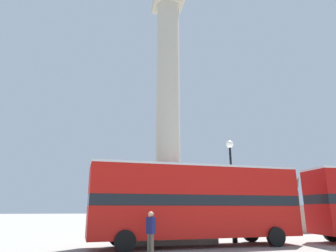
# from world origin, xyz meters

# --- Properties ---
(ground_plane) EXTENTS (200.00, 200.00, 0.00)m
(ground_plane) POSITION_xyz_m (0.00, 0.00, 0.00)
(ground_plane) COLOR gray
(monument_column) EXTENTS (4.81, 4.81, 18.99)m
(monument_column) POSITION_xyz_m (0.00, 0.00, 5.99)
(monument_column) COLOR #ADA593
(monument_column) RESTS_ON ground_plane
(bus_b) EXTENTS (11.65, 3.51, 4.25)m
(bus_b) POSITION_xyz_m (0.94, -3.04, 2.35)
(bus_b) COLOR #B7140F
(bus_b) RESTS_ON ground_plane
(equestrian_statue) EXTENTS (3.29, 2.58, 5.53)m
(equestrian_statue) POSITION_xyz_m (11.48, 4.36, 1.56)
(equestrian_statue) COLOR #ADA593
(equestrian_statue) RESTS_ON ground_plane
(street_lamp) EXTENTS (0.47, 0.47, 6.15)m
(street_lamp) POSITION_xyz_m (3.68, -1.73, 3.72)
(street_lamp) COLOR black
(street_lamp) RESTS_ON ground_plane
(pedestrian_near_lamp) EXTENTS (0.38, 0.52, 1.83)m
(pedestrian_near_lamp) POSITION_xyz_m (-1.94, -5.64, 1.05)
(pedestrian_near_lamp) COLOR #4C473D
(pedestrian_near_lamp) RESTS_ON ground_plane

